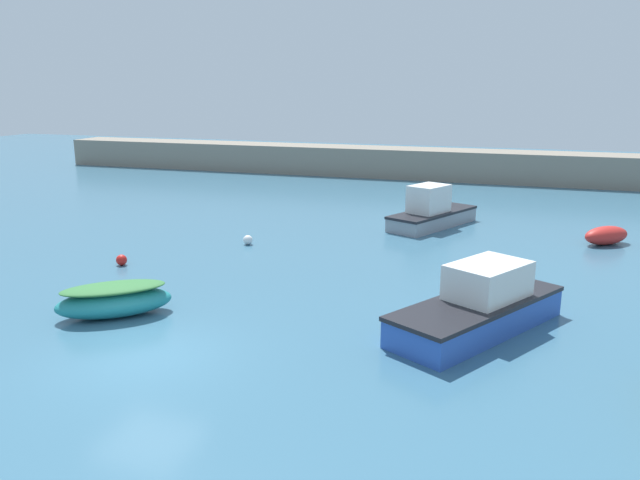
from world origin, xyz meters
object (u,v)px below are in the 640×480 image
at_px(mooring_buoy_white, 248,240).
at_px(cabin_cruiser_white, 480,306).
at_px(motorboat_grey_hull, 431,212).
at_px(rowboat_with_red_cover, 114,300).
at_px(mooring_buoy_red, 122,260).
at_px(fishing_dinghy_green, 606,235).

bearing_deg(mooring_buoy_white, cabin_cruiser_white, -33.09).
height_order(motorboat_grey_hull, rowboat_with_red_cover, motorboat_grey_hull).
distance_m(motorboat_grey_hull, mooring_buoy_red, 14.74).
xyz_separation_m(fishing_dinghy_green, mooring_buoy_red, (-17.97, -9.49, -0.20)).
distance_m(fishing_dinghy_green, mooring_buoy_white, 15.57).
bearing_deg(mooring_buoy_white, mooring_buoy_red, -125.74).
xyz_separation_m(cabin_cruiser_white, motorboat_grey_hull, (-3.38, 12.88, 0.02)).
relative_size(mooring_buoy_white, mooring_buoy_red, 0.99).
distance_m(cabin_cruiser_white, rowboat_with_red_cover, 10.72).
bearing_deg(rowboat_with_red_cover, cabin_cruiser_white, -26.04).
xyz_separation_m(cabin_cruiser_white, mooring_buoy_white, (-10.36, 6.75, -0.49)).
xyz_separation_m(mooring_buoy_white, mooring_buoy_red, (-3.23, -4.49, 0.00)).
height_order(cabin_cruiser_white, rowboat_with_red_cover, cabin_cruiser_white).
height_order(fishing_dinghy_green, mooring_buoy_red, fishing_dinghy_green).
bearing_deg(cabin_cruiser_white, mooring_buoy_red, -70.08).
relative_size(fishing_dinghy_green, mooring_buoy_red, 5.59).
bearing_deg(cabin_cruiser_white, fishing_dinghy_green, -171.10).
xyz_separation_m(cabin_cruiser_white, rowboat_with_red_cover, (-10.44, -2.41, -0.20)).
distance_m(cabin_cruiser_white, motorboat_grey_hull, 13.32).
bearing_deg(motorboat_grey_hull, cabin_cruiser_white, -140.78).
relative_size(fishing_dinghy_green, mooring_buoy_white, 5.62).
relative_size(motorboat_grey_hull, mooring_buoy_white, 13.68).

